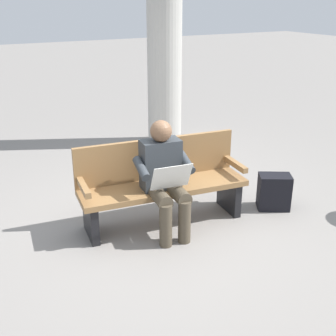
% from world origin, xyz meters
% --- Properties ---
extents(ground_plane, '(40.00, 40.00, 0.00)m').
position_xyz_m(ground_plane, '(0.00, 0.00, 0.00)').
color(ground_plane, gray).
extents(bench_near, '(1.84, 0.68, 0.90)m').
position_xyz_m(bench_near, '(-0.01, -0.07, 0.46)').
color(bench_near, olive).
rests_on(bench_near, ground).
extents(person_seated, '(0.60, 0.60, 1.18)m').
position_xyz_m(person_seated, '(0.07, 0.15, 0.63)').
color(person_seated, '#33383D').
rests_on(person_seated, ground).
extents(backpack, '(0.43, 0.39, 0.41)m').
position_xyz_m(backpack, '(-1.29, 0.29, 0.20)').
color(backpack, black).
rests_on(backpack, ground).
extents(support_pillar, '(0.55, 0.55, 3.70)m').
position_xyz_m(support_pillar, '(-1.33, -2.50, 1.85)').
color(support_pillar, '#B2AFA8').
rests_on(support_pillar, ground).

